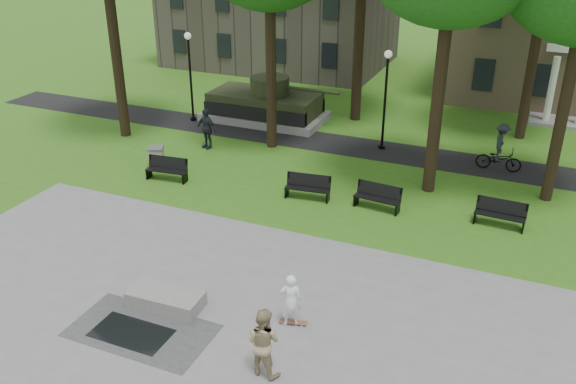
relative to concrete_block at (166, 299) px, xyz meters
name	(u,v)px	position (x,y,z in m)	size (l,w,h in m)	color
ground	(264,277)	(1.98, 2.53, -0.24)	(120.00, 120.00, 0.00)	#346116
plaza	(179,379)	(1.98, -2.47, -0.23)	(22.00, 16.00, 0.02)	gray
footpath	(370,149)	(1.98, 14.53, -0.24)	(44.00, 2.60, 0.01)	black
building_left	(281,12)	(-9.02, 29.03, 3.35)	(15.00, 10.00, 7.20)	#4C443D
lamp_left	(190,70)	(-8.02, 14.83, 2.55)	(0.36, 0.36, 4.73)	black
lamp_mid	(386,92)	(2.48, 14.83, 2.55)	(0.36, 0.36, 4.73)	black
tank_monument	(266,104)	(-4.48, 16.53, 0.61)	(7.45, 3.40, 2.40)	gray
puddle	(131,333)	(-0.18, -1.47, -0.22)	(2.20, 1.20, 0.00)	black
concrete_block	(166,299)	(0.00, 0.00, 0.00)	(2.20, 1.00, 0.45)	gray
skateboard	(293,323)	(3.77, 0.66, -0.19)	(0.78, 0.20, 0.07)	brown
skateboarder	(291,300)	(3.71, 0.62, 0.59)	(0.60, 0.39, 1.63)	white
friend_watching	(263,342)	(3.83, -1.41, 0.72)	(0.92, 0.72, 1.90)	#9C8A65
pedestrian_walker	(206,129)	(-5.30, 11.62, 0.73)	(1.14, 0.48, 1.95)	#22242D
cyclist	(500,151)	(7.89, 14.32, 0.63)	(1.95, 1.11, 2.15)	black
park_bench_0	(167,168)	(-4.97, 7.70, 0.28)	(1.84, 0.71, 1.00)	black
park_bench_1	(308,186)	(1.21, 8.36, 0.28)	(1.84, 0.72, 1.00)	black
park_bench_2	(378,196)	(4.00, 8.57, 0.28)	(1.84, 0.70, 1.00)	black
park_bench_3	(500,213)	(8.48, 8.98, 0.28)	(1.82, 0.61, 1.00)	black
trash_bin	(157,157)	(-6.15, 8.63, 0.24)	(0.87, 0.87, 0.96)	#C0B09E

